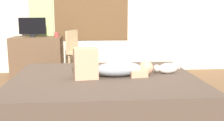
% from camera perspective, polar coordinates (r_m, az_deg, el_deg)
% --- Properties ---
extents(ground_plane, '(16.00, 16.00, 0.00)m').
position_cam_1_polar(ground_plane, '(3.18, -2.97, -11.31)').
color(ground_plane, brown).
extents(bed, '(2.18, 1.77, 0.45)m').
position_cam_1_polar(bed, '(3.09, -1.56, -7.58)').
color(bed, brown).
rests_on(bed, ground).
extents(person_lying, '(0.94, 0.37, 0.34)m').
position_cam_1_polar(person_lying, '(3.00, -0.43, -1.41)').
color(person_lying, '#8C939E').
rests_on(person_lying, bed).
extents(cat, '(0.35, 0.17, 0.21)m').
position_cam_1_polar(cat, '(3.23, 11.94, -1.63)').
color(cat, silver).
rests_on(cat, bed).
extents(desk, '(0.90, 0.56, 0.74)m').
position_cam_1_polar(desk, '(5.02, -15.97, 0.79)').
color(desk, brown).
rests_on(desk, ground).
extents(tv_monitor, '(0.48, 0.10, 0.35)m').
position_cam_1_polar(tv_monitor, '(4.98, -17.03, 7.05)').
color(tv_monitor, black).
rests_on(tv_monitor, desk).
extents(cup, '(0.07, 0.07, 0.09)m').
position_cam_1_polar(cup, '(4.79, -12.06, 5.53)').
color(cup, '#B23D38').
rests_on(cup, desk).
extents(chair_by_desk, '(0.51, 0.51, 0.86)m').
position_cam_1_polar(chair_by_desk, '(4.80, -7.70, 2.33)').
color(chair_by_desk, tan).
rests_on(chair_by_desk, ground).
extents(curtain_left, '(0.44, 0.06, 2.64)m').
position_cam_1_polar(curtain_left, '(5.22, -15.35, 11.63)').
color(curtain_left, '#ADCC75').
rests_on(curtain_left, ground).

